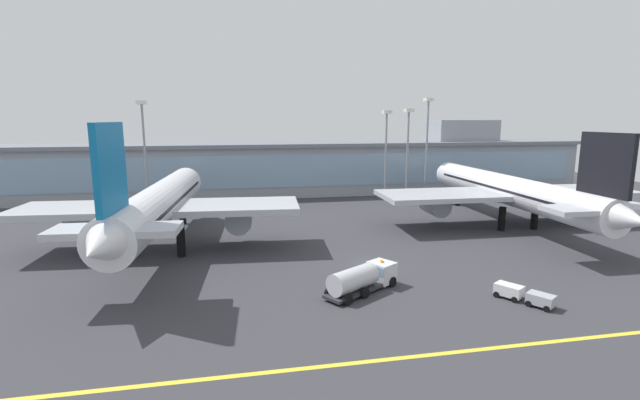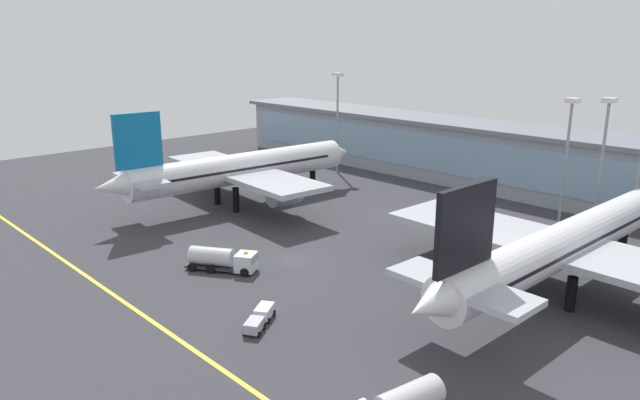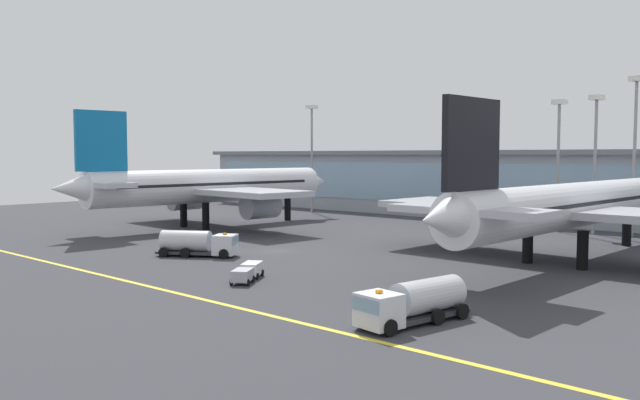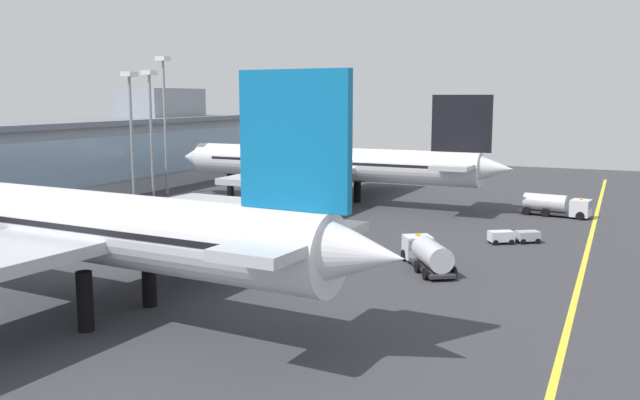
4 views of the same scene
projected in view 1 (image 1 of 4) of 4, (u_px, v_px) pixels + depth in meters
The scene contains 11 objects.
ground_plane at pixel (370, 263), 55.95m from camera, with size 193.95×193.95×0.00m, color #38383D.
taxiway_centreline_stripe at pixel (455, 352), 34.72m from camera, with size 155.16×0.50×0.01m, color yellow.
terminal_building at pixel (310, 166), 106.89m from camera, with size 141.54×14.00×17.42m.
airliner_near_left at pixel (159, 205), 60.26m from camera, with size 37.91×49.93×17.50m.
airliner_near_right at pixel (509, 191), 74.84m from camera, with size 43.53×53.57×16.17m.
baggage_tug_near at pixel (364, 278), 46.70m from camera, with size 8.92×6.93×2.90m.
service_truck_far at pixel (523, 294), 44.09m from camera, with size 4.36×5.53×1.40m.
apron_light_mast_west at pixel (408, 139), 98.45m from camera, with size 1.80×1.80×19.89m.
apron_light_mast_centre at pixel (427, 133), 100.18m from camera, with size 1.80×1.80×22.24m.
apron_light_mast_east at pixel (386, 140), 97.06m from camera, with size 1.80×1.80×19.51m.
apron_light_mast_far_east at pixel (144, 138), 87.18m from camera, with size 1.80×1.80×21.17m.
Camera 1 is at (-16.50, -51.40, 17.85)m, focal length 25.20 mm.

